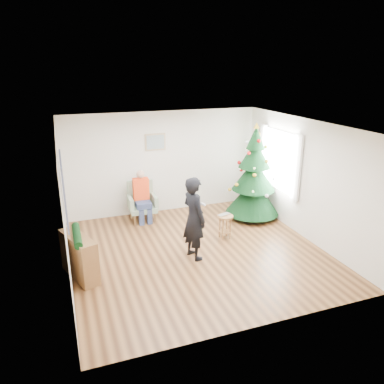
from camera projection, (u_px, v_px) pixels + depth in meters
name	position (u px, v px, depth m)	size (l,w,h in m)	color
floor	(197.00, 252.00, 7.74)	(5.00, 5.00, 0.00)	brown
ceiling	(198.00, 126.00, 6.90)	(5.00, 5.00, 0.00)	white
wall_back	(163.00, 163.00, 9.55)	(5.00, 5.00, 0.00)	silver
wall_front	(262.00, 248.00, 5.09)	(5.00, 5.00, 0.00)	silver
wall_left	(63.00, 208.00, 6.52)	(5.00, 5.00, 0.00)	silver
wall_right	(305.00, 180.00, 8.12)	(5.00, 5.00, 0.00)	silver
window_panel	(280.00, 160.00, 8.94)	(0.04, 1.30, 1.40)	white
curtains	(278.00, 160.00, 8.93)	(0.05, 1.75, 1.50)	white
christmas_tree	(254.00, 176.00, 9.16)	(1.32, 1.32, 2.39)	#3F2816
stool	(225.00, 227.00, 8.26)	(0.36, 0.36, 0.54)	brown
laptop	(225.00, 215.00, 8.17)	(0.30, 0.19, 0.02)	silver
armchair	(142.00, 206.00, 9.24)	(0.70, 0.63, 0.96)	gray
seated_person	(142.00, 196.00, 9.11)	(0.38, 0.55, 1.26)	navy
standing_man	(194.00, 218.00, 7.26)	(0.61, 0.40, 1.67)	black
game_controller	(203.00, 204.00, 7.20)	(0.04, 0.13, 0.04)	white
console	(79.00, 257.00, 6.71)	(0.30, 1.00, 0.80)	brown
garland	(77.00, 235.00, 6.57)	(0.14, 0.14, 0.90)	black
tapestry	(64.00, 189.00, 6.72)	(0.03, 1.50, 1.15)	black
framed_picture	(155.00, 142.00, 9.27)	(0.52, 0.05, 0.42)	tan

